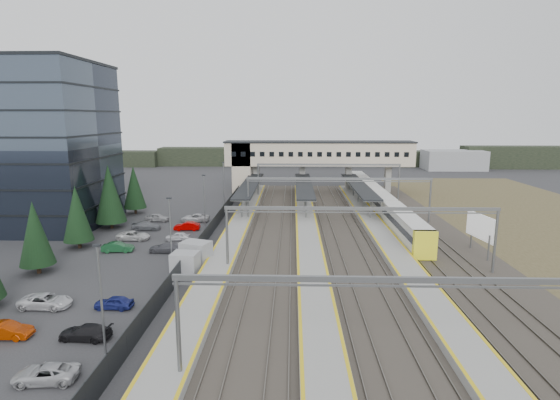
{
  "coord_description": "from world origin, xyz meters",
  "views": [
    {
      "loc": [
        4.9,
        -52.31,
        16.37
      ],
      "look_at": [
        3.02,
        12.14,
        4.0
      ],
      "focal_mm": 28.0,
      "sensor_mm": 36.0,
      "label": 1
    }
  ],
  "objects_px": {
    "train": "(379,200)",
    "footbridge": "(306,156)",
    "relay_cabin_near": "(196,253)",
    "relay_cabin_far": "(185,264)",
    "billboard": "(481,228)",
    "office_building": "(19,145)"
  },
  "relations": [
    {
      "from": "train",
      "to": "footbridge",
      "type": "bearing_deg",
      "value": 123.24
    },
    {
      "from": "relay_cabin_near",
      "to": "footbridge",
      "type": "bearing_deg",
      "value": 74.03
    },
    {
      "from": "relay_cabin_far",
      "to": "train",
      "type": "distance_m",
      "value": 41.68
    },
    {
      "from": "footbridge",
      "to": "billboard",
      "type": "distance_m",
      "value": 47.96
    },
    {
      "from": "office_building",
      "to": "billboard",
      "type": "distance_m",
      "value": 65.27
    },
    {
      "from": "relay_cabin_near",
      "to": "footbridge",
      "type": "distance_m",
      "value": 49.96
    },
    {
      "from": "relay_cabin_near",
      "to": "train",
      "type": "height_order",
      "value": "train"
    },
    {
      "from": "relay_cabin_near",
      "to": "footbridge",
      "type": "height_order",
      "value": "footbridge"
    },
    {
      "from": "train",
      "to": "billboard",
      "type": "bearing_deg",
      "value": -73.75
    },
    {
      "from": "relay_cabin_far",
      "to": "footbridge",
      "type": "height_order",
      "value": "footbridge"
    },
    {
      "from": "billboard",
      "to": "train",
      "type": "bearing_deg",
      "value": 106.25
    },
    {
      "from": "office_building",
      "to": "footbridge",
      "type": "bearing_deg",
      "value": 34.47
    },
    {
      "from": "relay_cabin_near",
      "to": "relay_cabin_far",
      "type": "bearing_deg",
      "value": -95.98
    },
    {
      "from": "relay_cabin_far",
      "to": "footbridge",
      "type": "bearing_deg",
      "value": 74.69
    },
    {
      "from": "office_building",
      "to": "relay_cabin_near",
      "type": "height_order",
      "value": "office_building"
    },
    {
      "from": "relay_cabin_near",
      "to": "billboard",
      "type": "xyz_separation_m",
      "value": [
        33.15,
        4.04,
        2.05
      ]
    },
    {
      "from": "relay_cabin_far",
      "to": "billboard",
      "type": "bearing_deg",
      "value": 12.67
    },
    {
      "from": "office_building",
      "to": "billboard",
      "type": "relative_size",
      "value": 4.15
    },
    {
      "from": "relay_cabin_far",
      "to": "billboard",
      "type": "relative_size",
      "value": 0.49
    },
    {
      "from": "office_building",
      "to": "relay_cabin_near",
      "type": "distance_m",
      "value": 36.52
    },
    {
      "from": "office_building",
      "to": "billboard",
      "type": "height_order",
      "value": "office_building"
    },
    {
      "from": "train",
      "to": "billboard",
      "type": "relative_size",
      "value": 9.53
    }
  ]
}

